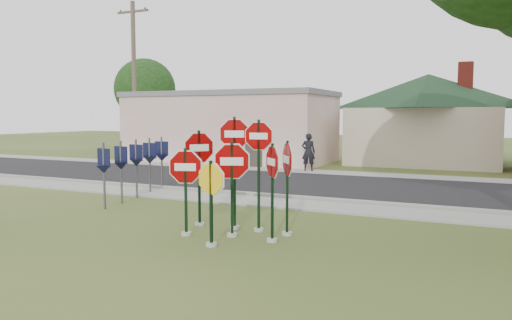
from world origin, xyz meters
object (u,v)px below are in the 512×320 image
at_px(stop_sign_yellow, 211,195).
at_px(stop_sign_left, 186,180).
at_px(pedestrian, 308,152).
at_px(stop_sign_center, 232,176).
at_px(utility_pole_near, 134,79).

relative_size(stop_sign_yellow, stop_sign_left, 0.90).
distance_m(stop_sign_left, pedestrian, 13.80).
bearing_deg(stop_sign_center, stop_sign_yellow, -90.12).
bearing_deg(stop_sign_left, pedestrian, 97.28).
bearing_deg(stop_sign_center, utility_pole_near, 134.91).
distance_m(stop_sign_yellow, pedestrian, 14.55).
xyz_separation_m(stop_sign_left, pedestrian, (-1.75, 13.68, -0.31)).
relative_size(stop_sign_center, pedestrian, 1.25).
height_order(stop_sign_center, utility_pole_near, utility_pole_near).
distance_m(stop_sign_center, utility_pole_near, 20.20).
relative_size(stop_sign_center, utility_pole_near, 0.25).
xyz_separation_m(stop_sign_center, stop_sign_yellow, (-0.00, -0.95, -0.31)).
height_order(stop_sign_yellow, stop_sign_left, stop_sign_left).
xyz_separation_m(stop_sign_yellow, utility_pole_near, (-14.04, 15.03, 3.85)).
bearing_deg(stop_sign_yellow, pedestrian, 101.01).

